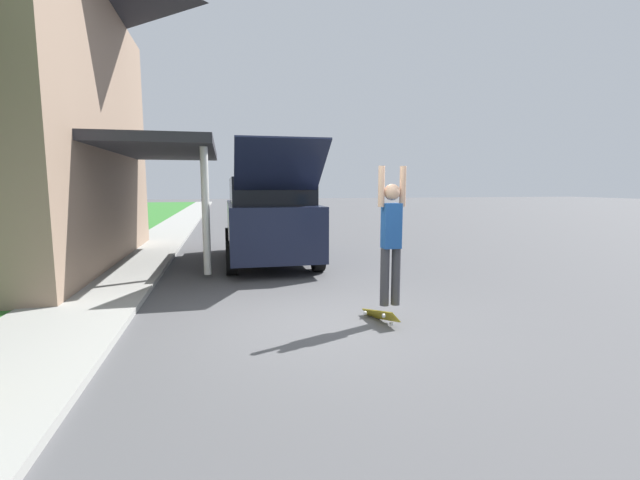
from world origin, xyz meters
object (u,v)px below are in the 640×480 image
Objects in this scene: skateboarder at (391,234)px; suv_parked at (268,217)px; car_down_street at (271,209)px; skateboard at (380,316)px.

suv_parked is at bearing 102.66° from skateboarder.
suv_parked reaches higher than car_down_street.
car_down_street is at bearing 83.61° from suv_parked.
skateboard is (-0.14, 0.02, -1.19)m from skateboarder.
skateboarder reaches higher than skateboard.
car_down_street is 5.31× the size of skateboard.
suv_parked is 2.79× the size of skateboarder.
suv_parked is 5.57m from skateboard.
suv_parked reaches higher than skateboarder.
suv_parked is 5.51m from skateboarder.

